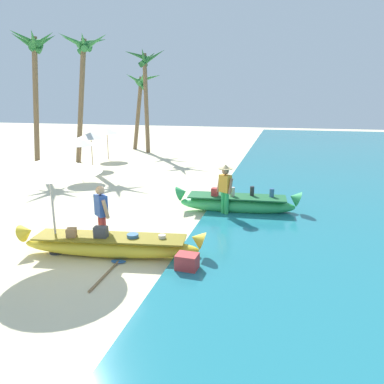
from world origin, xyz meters
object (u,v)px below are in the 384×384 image
at_px(person_vendor_hatted, 225,187).
at_px(cooler_box, 187,264).
at_px(person_tourist_customer, 102,213).
at_px(palm_tree_far_behind, 145,72).
at_px(palm_tree_tall_inland, 34,57).
at_px(paddle, 110,270).
at_px(palm_tree_mid_cluster, 141,89).
at_px(palm_tree_leaning_seaward, 83,60).
at_px(patio_umbrella_large, 49,166).
at_px(boat_yellow_foreground, 110,245).
at_px(boat_green_midground, 237,203).

distance_m(person_vendor_hatted, cooler_box, 4.15).
distance_m(person_tourist_customer, palm_tree_far_behind, 17.21).
height_order(palm_tree_tall_inland, paddle, palm_tree_tall_inland).
distance_m(person_tourist_customer, palm_tree_mid_cluster, 18.55).
bearing_deg(palm_tree_far_behind, palm_tree_leaning_seaward, -110.94).
bearing_deg(palm_tree_tall_inland, patio_umbrella_large, -53.51).
xyz_separation_m(boat_yellow_foreground, person_tourist_customer, (-0.42, 0.45, 0.63)).
height_order(person_tourist_customer, palm_tree_mid_cluster, palm_tree_mid_cluster).
bearing_deg(palm_tree_tall_inland, boat_yellow_foreground, -48.65).
relative_size(boat_yellow_foreground, person_vendor_hatted, 2.73).
height_order(boat_yellow_foreground, palm_tree_far_behind, palm_tree_far_behind).
relative_size(palm_tree_tall_inland, palm_tree_mid_cluster, 1.30).
xyz_separation_m(person_tourist_customer, paddle, (0.77, -1.18, -0.88)).
bearing_deg(person_tourist_customer, palm_tree_tall_inland, 131.27).
bearing_deg(boat_green_midground, palm_tree_leaning_seaward, 141.69).
xyz_separation_m(boat_yellow_foreground, palm_tree_far_behind, (-5.27, 16.36, 5.05)).
bearing_deg(person_tourist_customer, boat_yellow_foreground, -46.89).
xyz_separation_m(person_vendor_hatted, palm_tree_mid_cluster, (-8.33, 14.10, 3.35)).
relative_size(person_vendor_hatted, patio_umbrella_large, 0.70).
relative_size(patio_umbrella_large, palm_tree_mid_cluster, 0.44).
bearing_deg(patio_umbrella_large, palm_tree_far_behind, 103.28).
distance_m(person_tourist_customer, palm_tree_tall_inland, 14.25).
bearing_deg(palm_tree_tall_inland, palm_tree_far_behind, 55.70).
xyz_separation_m(patio_umbrella_large, palm_tree_mid_cluster, (-4.78, 17.90, 2.16)).
bearing_deg(palm_tree_tall_inland, palm_tree_mid_cluster, 66.84).
height_order(boat_yellow_foreground, palm_tree_leaning_seaward, palm_tree_leaning_seaward).
height_order(person_tourist_customer, palm_tree_tall_inland, palm_tree_tall_inland).
xyz_separation_m(palm_tree_tall_inland, paddle, (9.60, -11.24, -5.76)).
bearing_deg(person_vendor_hatted, boat_yellow_foreground, -120.74).
height_order(patio_umbrella_large, palm_tree_far_behind, palm_tree_far_behind).
bearing_deg(person_vendor_hatted, boat_green_midground, 55.65).
bearing_deg(cooler_box, palm_tree_far_behind, 117.05).
relative_size(boat_green_midground, palm_tree_mid_cluster, 0.75).
distance_m(patio_umbrella_large, palm_tree_tall_inland, 13.74).
height_order(person_tourist_customer, patio_umbrella_large, patio_umbrella_large).
xyz_separation_m(boat_green_midground, palm_tree_leaning_seaward, (-9.56, 7.55, 5.37)).
bearing_deg(person_tourist_customer, person_vendor_hatted, 50.97).
distance_m(patio_umbrella_large, palm_tree_far_behind, 17.24).
bearing_deg(person_vendor_hatted, palm_tree_far_behind, 120.40).
distance_m(boat_green_midground, paddle, 5.33).
distance_m(person_vendor_hatted, palm_tree_leaning_seaward, 13.11).
bearing_deg(person_tourist_customer, palm_tree_far_behind, 106.94).
bearing_deg(palm_tree_far_behind, cooler_box, -66.53).
height_order(boat_green_midground, person_vendor_hatted, person_vendor_hatted).
bearing_deg(palm_tree_tall_inland, paddle, -49.50).
distance_m(palm_tree_tall_inland, palm_tree_far_behind, 7.09).
bearing_deg(palm_tree_far_behind, person_vendor_hatted, -59.60).
height_order(boat_green_midground, person_tourist_customer, person_tourist_customer).
relative_size(boat_green_midground, person_vendor_hatted, 2.44).
relative_size(boat_green_midground, patio_umbrella_large, 1.70).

